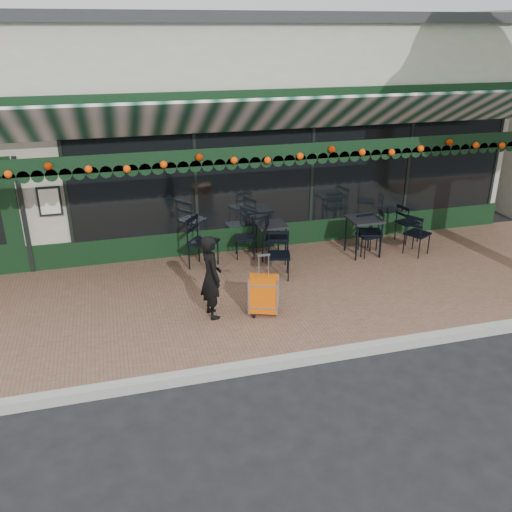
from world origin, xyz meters
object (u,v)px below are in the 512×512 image
object	(u,v)px
chair_b_right	(277,239)
chair_a_right	(408,223)
chair_a_front	(369,236)
chair_b_front	(279,256)
woman	(211,277)
chair_solo	(203,243)
suitcase	(264,295)
cafe_table_b	(271,227)
chair_a_left	(370,233)
chair_a_extra	(417,234)
cafe_table_a	(364,222)
chair_b_left	(245,238)

from	to	relation	value
chair_b_right	chair_a_right	bearing A→B (deg)	-60.29
chair_a_front	chair_b_right	xyz separation A→B (m)	(-1.86, 0.21, 0.05)
chair_a_right	chair_b_front	xyz separation A→B (m)	(-3.23, -1.03, 0.02)
woman	chair_solo	size ratio (longest dim) A/B	1.36
chair_b_right	chair_b_front	bearing A→B (deg)	-171.10
suitcase	cafe_table_b	xyz separation A→B (m)	(0.80, 2.25, 0.29)
cafe_table_b	chair_a_right	xyz separation A→B (m)	(3.08, 0.05, -0.22)
chair_b_right	chair_solo	xyz separation A→B (m)	(-1.45, 0.08, 0.04)
suitcase	chair_b_right	xyz separation A→B (m)	(0.86, 2.01, 0.11)
chair_a_right	chair_b_right	distance (m)	3.04
chair_a_right	chair_b_right	world-z (taller)	chair_b_right
chair_solo	chair_a_right	bearing A→B (deg)	-50.59
cafe_table_b	chair_a_left	distance (m)	2.02
chair_a_front	chair_a_extra	size ratio (longest dim) A/B	0.96
cafe_table_a	chair_b_left	size ratio (longest dim) A/B	0.96
chair_a_right	chair_a_extra	xyz separation A→B (m)	(-0.19, -0.71, 0.02)
chair_solo	chair_b_front	bearing A→B (deg)	-86.67
cafe_table_a	chair_b_right	xyz separation A→B (m)	(-1.78, 0.14, -0.24)
chair_b_left	chair_b_right	bearing A→B (deg)	65.94
chair_b_left	chair_b_right	size ratio (longest dim) A/B	0.88
woman	chair_a_extra	distance (m)	4.72
cafe_table_a	chair_a_front	world-z (taller)	chair_a_front
chair_b_left	chair_solo	world-z (taller)	chair_solo
chair_a_right	chair_b_front	bearing A→B (deg)	94.23
chair_a_left	chair_solo	size ratio (longest dim) A/B	0.91
cafe_table_a	chair_b_right	size ratio (longest dim) A/B	0.84
chair_a_left	chair_a_right	distance (m)	1.19
chair_a_right	chair_solo	world-z (taller)	chair_solo
cafe_table_b	chair_a_front	world-z (taller)	chair_a_front
cafe_table_a	chair_b_left	distance (m)	2.41
woman	chair_a_left	size ratio (longest dim) A/B	1.50
cafe_table_a	chair_a_left	bearing A→B (deg)	-3.47
chair_a_front	chair_a_right	bearing A→B (deg)	17.38
chair_b_right	chair_b_front	xyz separation A→B (m)	(-0.20, -0.74, -0.03)
woman	chair_b_right	distance (m)	2.49
chair_b_right	chair_a_front	bearing A→B (deg)	-72.11
cafe_table_b	chair_a_right	distance (m)	3.09
cafe_table_a	chair_b_front	bearing A→B (deg)	-163.28
chair_a_extra	chair_b_front	xyz separation A→B (m)	(-3.04, -0.32, -0.00)
chair_a_extra	chair_b_left	distance (m)	3.48
chair_a_extra	chair_a_right	bearing A→B (deg)	-43.13
chair_a_right	chair_a_left	bearing A→B (deg)	98.39
chair_a_front	chair_a_extra	distance (m)	1.00
chair_a_right	chair_a_extra	size ratio (longest dim) A/B	0.95
suitcase	chair_b_left	distance (m)	2.40
chair_a_left	chair_b_front	world-z (taller)	chair_a_left
cafe_table_a	chair_a_left	world-z (taller)	chair_a_left
suitcase	chair_b_front	bearing A→B (deg)	83.75
cafe_table_b	chair_b_left	bearing A→B (deg)	166.21
cafe_table_b	chair_solo	bearing A→B (deg)	-173.49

